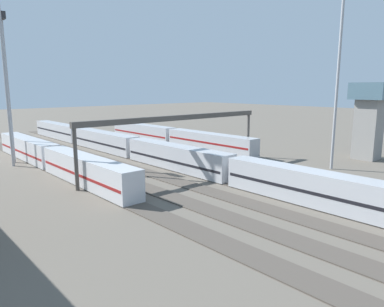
# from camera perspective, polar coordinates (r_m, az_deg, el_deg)

# --- Properties ---
(ground_plane) EXTENTS (400.00, 400.00, 0.00)m
(ground_plane) POSITION_cam_1_polar(r_m,az_deg,el_deg) (56.04, -1.22, -2.88)
(ground_plane) COLOR #60594F
(track_bed_0) EXTENTS (140.00, 2.80, 0.12)m
(track_bed_0) POSITION_cam_1_polar(r_m,az_deg,el_deg) (66.57, 8.60, -0.81)
(track_bed_0) COLOR #3D3833
(track_bed_0) RESTS_ON ground_plane
(track_bed_1) EXTENTS (140.00, 2.80, 0.12)m
(track_bed_1) POSITION_cam_1_polar(r_m,az_deg,el_deg) (62.86, 5.70, -1.41)
(track_bed_1) COLOR #4C443D
(track_bed_1) RESTS_ON ground_plane
(track_bed_2) EXTENTS (140.00, 2.80, 0.12)m
(track_bed_2) POSITION_cam_1_polar(r_m,az_deg,el_deg) (59.33, 2.44, -2.08)
(track_bed_2) COLOR #4C443D
(track_bed_2) RESTS_ON ground_plane
(track_bed_3) EXTENTS (140.00, 2.80, 0.12)m
(track_bed_3) POSITION_cam_1_polar(r_m,az_deg,el_deg) (56.03, -1.22, -2.83)
(track_bed_3) COLOR #4C443D
(track_bed_3) RESTS_ON ground_plane
(track_bed_4) EXTENTS (140.00, 2.80, 0.12)m
(track_bed_4) POSITION_cam_1_polar(r_m,az_deg,el_deg) (53.00, -5.33, -3.65)
(track_bed_4) COLOR #4C443D
(track_bed_4) RESTS_ON ground_plane
(track_bed_5) EXTENTS (140.00, 2.80, 0.12)m
(track_bed_5) POSITION_cam_1_polar(r_m,az_deg,el_deg) (50.28, -9.92, -4.54)
(track_bed_5) COLOR #4C443D
(track_bed_5) RESTS_ON ground_plane
(track_bed_6) EXTENTS (140.00, 2.80, 0.12)m
(track_bed_6) POSITION_cam_1_polar(r_m,az_deg,el_deg) (47.93, -15.00, -5.49)
(track_bed_6) COLOR #4C443D
(track_bed_6) RESTS_ON ground_plane
(train_on_track_6) EXTENTS (47.20, 3.06, 3.80)m
(train_on_track_6) POSITION_cam_1_polar(r_m,az_deg,el_deg) (60.73, -21.46, -0.65)
(train_on_track_6) COLOR silver
(train_on_track_6) RESTS_ON ground_plane
(train_on_track_3) EXTENTS (114.80, 3.06, 4.40)m
(train_on_track_3) POSITION_cam_1_polar(r_m,az_deg,el_deg) (58.77, -3.89, -0.23)
(train_on_track_3) COLOR maroon
(train_on_track_3) RESTS_ON ground_plane
(train_on_track_0) EXTENTS (47.20, 3.06, 3.80)m
(train_on_track_0) POSITION_cam_1_polar(r_m,az_deg,el_deg) (81.40, -3.12, 2.74)
(train_on_track_0) COLOR #B7BABF
(train_on_track_0) RESTS_ON ground_plane
(light_mast_1) EXTENTS (2.80, 0.70, 32.74)m
(light_mast_1) POSITION_cam_1_polar(r_m,az_deg,el_deg) (66.19, -28.25, 15.67)
(light_mast_1) COLOR #9EA0A5
(light_mast_1) RESTS_ON ground_plane
(light_mast_2) EXTENTS (2.80, 0.70, 29.65)m
(light_mast_2) POSITION_cam_1_polar(r_m,az_deg,el_deg) (60.88, 22.68, 15.08)
(light_mast_2) COLOR #9EA0A5
(light_mast_2) RESTS_ON ground_plane
(light_mast_3) EXTENTS (2.80, 0.70, 25.23)m
(light_mast_3) POSITION_cam_1_polar(r_m,az_deg,el_deg) (69.06, -27.75, 12.04)
(light_mast_3) COLOR #9EA0A5
(light_mast_3) RESTS_ON ground_plane
(signal_gantry) EXTENTS (0.70, 35.00, 8.80)m
(signal_gantry) POSITION_cam_1_polar(r_m,az_deg,el_deg) (55.73, -2.10, 5.02)
(signal_gantry) COLOR #4C4742
(signal_gantry) RESTS_ON ground_plane
(control_tower) EXTENTS (6.00, 6.00, 13.93)m
(control_tower) POSITION_cam_1_polar(r_m,az_deg,el_deg) (72.29, 26.65, 5.55)
(control_tower) COLOR gray
(control_tower) RESTS_ON ground_plane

